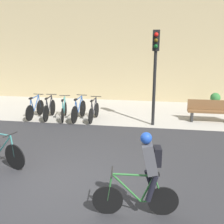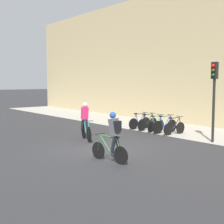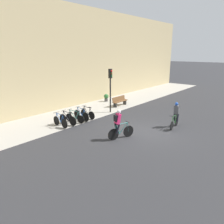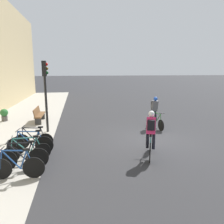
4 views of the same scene
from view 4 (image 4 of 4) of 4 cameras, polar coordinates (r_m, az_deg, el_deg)
ground at (r=10.53m, az=9.74°, el=-7.00°), size 200.00×200.00×0.00m
cyclist_pink at (r=8.07m, az=10.10°, el=-5.63°), size 1.67×0.69×1.80m
cyclist_grey at (r=12.42m, az=11.15°, el=0.25°), size 1.71×0.50×1.75m
parked_bike_0 at (r=7.29m, az=-23.52°, el=-12.88°), size 0.46×1.62×0.96m
parked_bike_1 at (r=7.87m, az=-22.35°, el=-10.93°), size 0.46×1.67×0.98m
parked_bike_2 at (r=8.47m, az=-21.33°, el=-9.46°), size 0.50×1.64×0.93m
parked_bike_3 at (r=9.06m, az=-20.51°, el=-7.85°), size 0.46×1.74×0.99m
parked_bike_4 at (r=9.67m, az=-19.76°, el=-6.76°), size 0.46×1.58×0.95m
traffic_light_pole at (r=11.64m, az=-17.03°, el=7.13°), size 0.26×0.30×3.66m
bench at (r=14.32m, az=-18.54°, el=-0.61°), size 1.86×0.44×0.89m
potted_plant at (r=15.41m, az=-26.33°, el=-0.53°), size 0.48×0.48×0.78m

